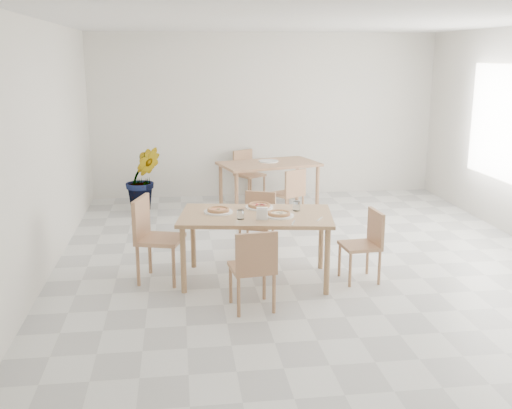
{
  "coord_description": "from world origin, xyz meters",
  "views": [
    {
      "loc": [
        -1.53,
        -6.84,
        2.4
      ],
      "look_at": [
        -0.71,
        -0.67,
        0.86
      ],
      "focal_mm": 42.0,
      "sensor_mm": 36.0,
      "label": 1
    }
  ],
  "objects": [
    {
      "name": "plate_margherita",
      "position": [
        -1.11,
        -0.55,
        0.76
      ],
      "size": [
        0.31,
        0.31,
        0.02
      ],
      "primitive_type": "cylinder",
      "color": "white",
      "rests_on": "main_table"
    },
    {
      "name": "main_table",
      "position": [
        -0.71,
        -0.67,
        0.68
      ],
      "size": [
        1.75,
        1.17,
        0.75
      ],
      "rotation": [
        0.0,
        0.0,
        -0.16
      ],
      "color": "tan",
      "rests_on": "ground"
    },
    {
      "name": "tumbler_a",
      "position": [
        -0.25,
        -0.58,
        0.8
      ],
      "size": [
        0.08,
        0.08,
        0.1
      ],
      "primitive_type": "cylinder",
      "color": "white",
      "rests_on": "main_table"
    },
    {
      "name": "napkin_holder",
      "position": [
        -0.69,
        -0.93,
        0.82
      ],
      "size": [
        0.13,
        0.08,
        0.14
      ],
      "rotation": [
        0.0,
        0.0,
        -0.2
      ],
      "color": "silver",
      "rests_on": "main_table"
    },
    {
      "name": "pizza_margherita",
      "position": [
        -1.11,
        -0.55,
        0.78
      ],
      "size": [
        0.3,
        0.3,
        0.03
      ],
      "rotation": [
        0.0,
        0.0,
        -0.27
      ],
      "color": "tan",
      "rests_on": "plate_margherita"
    },
    {
      "name": "chair_north",
      "position": [
        -0.57,
        0.21,
        0.45
      ],
      "size": [
        0.5,
        0.5,
        0.78
      ],
      "rotation": [
        0.0,
        0.0,
        -0.41
      ],
      "color": "tan",
      "rests_on": "ground"
    },
    {
      "name": "chair_back_s",
      "position": [
        0.11,
        1.67,
        0.46
      ],
      "size": [
        0.54,
        0.54,
        0.79
      ],
      "rotation": [
        0.0,
        0.0,
        3.69
      ],
      "color": "tan",
      "rests_on": "ground"
    },
    {
      "name": "plate_empty",
      "position": [
        -0.08,
        2.56,
        0.76
      ],
      "size": [
        0.31,
        0.31,
        0.02
      ],
      "primitive_type": "cylinder",
      "color": "white",
      "rests_on": "second_table"
    },
    {
      "name": "fork_a",
      "position": [
        -0.38,
        -1.07,
        0.75
      ],
      "size": [
        0.07,
        0.18,
        0.01
      ],
      "primitive_type": "cube",
      "rotation": [
        0.0,
        0.0,
        -0.33
      ],
      "color": "silver",
      "rests_on": "main_table"
    },
    {
      "name": "second_table",
      "position": [
        -0.09,
        2.47,
        0.67
      ],
      "size": [
        1.69,
        1.23,
        0.75
      ],
      "rotation": [
        0.0,
        0.0,
        0.26
      ],
      "color": "tan",
      "rests_on": "ground"
    },
    {
      "name": "plate_mushroom",
      "position": [
        -0.48,
        -0.8,
        0.76
      ],
      "size": [
        0.31,
        0.31,
        0.02
      ],
      "primitive_type": "cylinder",
      "color": "white",
      "rests_on": "main_table"
    },
    {
      "name": "chair_back_n",
      "position": [
        -0.36,
        3.25,
        0.48
      ],
      "size": [
        0.57,
        0.57,
        0.83
      ],
      "rotation": [
        0.0,
        0.0,
        0.59
      ],
      "color": "tan",
      "rests_on": "ground"
    },
    {
      "name": "chair_south",
      "position": [
        -0.84,
        -1.5,
        0.48
      ],
      "size": [
        0.45,
        0.45,
        0.82
      ],
      "rotation": [
        0.0,
        0.0,
        3.27
      ],
      "color": "tan",
      "rests_on": "ground"
    },
    {
      "name": "potted_plant",
      "position": [
        -2.09,
        2.63,
        0.51
      ],
      "size": [
        0.64,
        0.56,
        1.02
      ],
      "primitive_type": "imported",
      "rotation": [
        0.0,
        0.0,
        0.21
      ],
      "color": "#296D20",
      "rests_on": "ground"
    },
    {
      "name": "pizza_mushroom",
      "position": [
        -0.48,
        -0.8,
        0.78
      ],
      "size": [
        0.28,
        0.28,
        0.03
      ],
      "rotation": [
        0.0,
        0.0,
        0.15
      ],
      "color": "tan",
      "rests_on": "plate_mushroom"
    },
    {
      "name": "chair_west",
      "position": [
        -1.83,
        -0.53,
        0.54
      ],
      "size": [
        0.57,
        0.57,
        0.93
      ],
      "rotation": [
        0.0,
        0.0,
        1.29
      ],
      "color": "tan",
      "rests_on": "ground"
    },
    {
      "name": "tumbler_b",
      "position": [
        -0.9,
        -0.85,
        0.8
      ],
      "size": [
        0.07,
        0.07,
        0.1
      ],
      "primitive_type": "cylinder",
      "color": "white",
      "rests_on": "main_table"
    },
    {
      "name": "fork_b",
      "position": [
        -0.09,
        -0.97,
        0.75
      ],
      "size": [
        0.1,
        0.15,
        0.01
      ],
      "primitive_type": "cube",
      "rotation": [
        0.0,
        0.0,
        -0.58
      ],
      "color": "silver",
      "rests_on": "main_table"
    },
    {
      "name": "plate_pepperoni",
      "position": [
        -0.64,
        -0.41,
        0.76
      ],
      "size": [
        0.31,
        0.31,
        0.02
      ],
      "primitive_type": "cylinder",
      "color": "white",
      "rests_on": "main_table"
    },
    {
      "name": "chair_east",
      "position": [
        0.48,
        -0.83,
        0.45
      ],
      "size": [
        0.42,
        0.42,
        0.78
      ],
      "rotation": [
        0.0,
        0.0,
        -1.49
      ],
      "color": "tan",
      "rests_on": "ground"
    },
    {
      "name": "pizza_pepperoni",
      "position": [
        -0.64,
        -0.41,
        0.78
      ],
      "size": [
        0.3,
        0.3,
        0.03
      ],
      "rotation": [
        0.0,
        0.0,
        0.2
      ],
      "color": "tan",
      "rests_on": "plate_pepperoni"
    }
  ]
}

